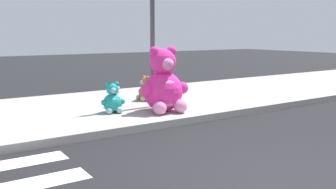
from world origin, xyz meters
TOP-DOWN VIEW (x-y plane):
  - ground_plane at (0.00, 0.00)m, footprint 60.00×60.00m
  - sidewalk at (0.00, 5.20)m, footprint 28.00×4.40m
  - sign_pole at (1.00, 4.40)m, footprint 0.56×0.11m
  - plush_pink_large at (0.92, 3.81)m, footprint 1.08×0.98m
  - plush_brown at (1.27, 5.21)m, footprint 0.43×0.49m
  - plush_teal at (-0.07, 4.30)m, footprint 0.51×0.47m
  - plush_yellow at (1.62, 4.55)m, footprint 0.42×0.44m
  - plush_white at (0.26, 4.85)m, footprint 0.34×0.34m

SIDE VIEW (x-z plane):
  - ground_plane at x=0.00m, z-range 0.00..0.00m
  - sidewalk at x=0.00m, z-range 0.00..0.15m
  - plush_white at x=0.26m, z-range 0.10..0.58m
  - plush_yellow at x=1.62m, z-range 0.09..0.70m
  - plush_brown at x=1.27m, z-range 0.09..0.72m
  - plush_teal at x=-0.07m, z-range 0.08..0.75m
  - plush_pink_large at x=0.92m, z-range 0.01..1.42m
  - sign_pole at x=1.00m, z-range 0.25..3.45m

